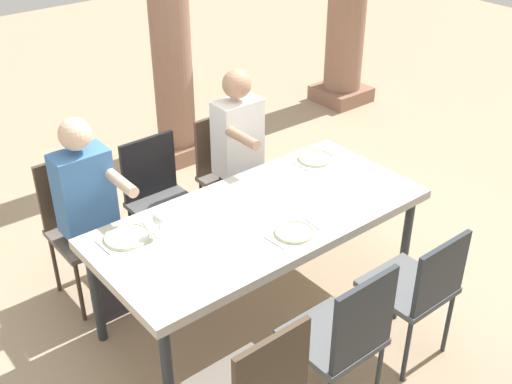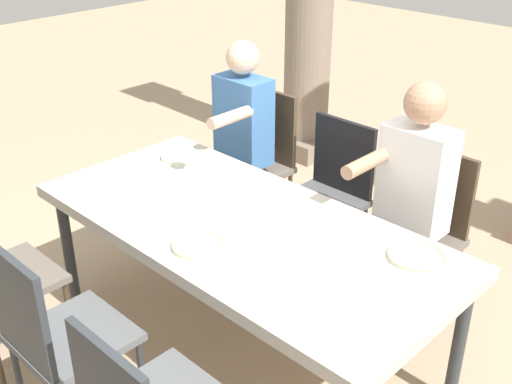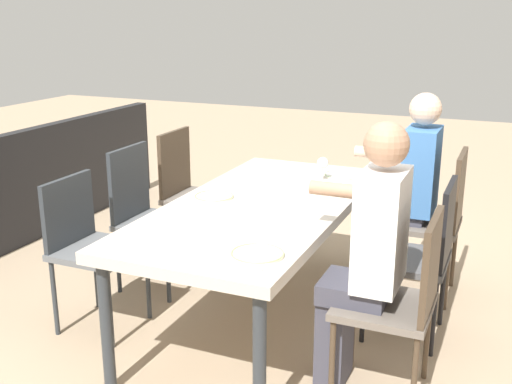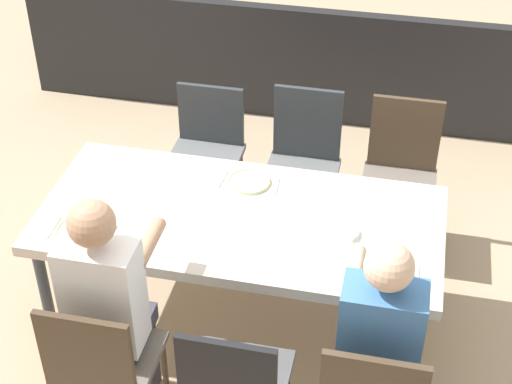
# 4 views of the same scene
# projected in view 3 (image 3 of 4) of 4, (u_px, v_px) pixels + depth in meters

# --- Properties ---
(ground_plane) EXTENTS (16.00, 16.00, 0.00)m
(ground_plane) POSITION_uv_depth(u_px,v_px,m) (260.00, 320.00, 3.75)
(ground_plane) COLOR tan
(dining_table) EXTENTS (2.06, 0.96, 0.74)m
(dining_table) POSITION_uv_depth(u_px,v_px,m) (260.00, 212.00, 3.55)
(dining_table) COLOR beige
(dining_table) RESTS_ON ground
(chair_west_north) EXTENTS (0.44, 0.44, 0.96)m
(chair_west_north) POSITION_uv_depth(u_px,v_px,m) (438.00, 214.00, 3.93)
(chair_west_north) COLOR #6A6158
(chair_west_north) RESTS_ON ground
(chair_west_south) EXTENTS (0.44, 0.44, 0.95)m
(chair_west_south) POSITION_uv_depth(u_px,v_px,m) (189.00, 186.00, 4.62)
(chair_west_south) COLOR #6A6158
(chair_west_south) RESTS_ON ground
(chair_mid_north) EXTENTS (0.44, 0.44, 0.92)m
(chair_mid_north) POSITION_uv_depth(u_px,v_px,m) (423.00, 250.00, 3.42)
(chair_mid_north) COLOR #4F4F50
(chair_mid_north) RESTS_ON ground
(chair_mid_south) EXTENTS (0.44, 0.44, 0.95)m
(chair_mid_south) POSITION_uv_depth(u_px,v_px,m) (145.00, 209.00, 4.10)
(chair_mid_south) COLOR #5B5E61
(chair_mid_south) RESTS_ON ground
(chair_east_north) EXTENTS (0.44, 0.44, 0.92)m
(chair_east_north) POSITION_uv_depth(u_px,v_px,m) (402.00, 295.00, 2.88)
(chair_east_north) COLOR #6A6158
(chair_east_north) RESTS_ON ground
(chair_east_south) EXTENTS (0.44, 0.44, 0.89)m
(chair_east_south) POSITION_uv_depth(u_px,v_px,m) (88.00, 240.00, 3.56)
(chair_east_south) COLOR #5B5E61
(chair_east_south) RESTS_ON ground
(diner_woman_green) EXTENTS (0.35, 0.49, 1.33)m
(diner_woman_green) POSITION_uv_depth(u_px,v_px,m) (367.00, 252.00, 2.90)
(diner_woman_green) COLOR #3F3F4C
(diner_woman_green) RESTS_ON ground
(diner_man_white) EXTENTS (0.35, 0.49, 1.32)m
(diner_man_white) POSITION_uv_depth(u_px,v_px,m) (409.00, 189.00, 3.96)
(diner_man_white) COLOR #3F3F4C
(diner_man_white) RESTS_ON ground
(plate_0) EXTENTS (0.26, 0.26, 0.02)m
(plate_0) POSITION_uv_depth(u_px,v_px,m) (344.00, 175.00, 4.10)
(plate_0) COLOR white
(plate_0) RESTS_ON dining_table
(wine_glass_0) EXTENTS (0.08, 0.08, 0.16)m
(wine_glass_0) POSITION_uv_depth(u_px,v_px,m) (323.00, 164.00, 3.96)
(wine_glass_0) COLOR white
(wine_glass_0) RESTS_ON dining_table
(fork_0) EXTENTS (0.02, 0.17, 0.01)m
(fork_0) POSITION_uv_depth(u_px,v_px,m) (350.00, 171.00, 4.23)
(fork_0) COLOR silver
(fork_0) RESTS_ON dining_table
(spoon_0) EXTENTS (0.02, 0.17, 0.01)m
(spoon_0) POSITION_uv_depth(u_px,v_px,m) (338.00, 182.00, 3.97)
(spoon_0) COLOR silver
(spoon_0) RESTS_ON dining_table
(plate_1) EXTENTS (0.23, 0.23, 0.02)m
(plate_1) POSITION_uv_depth(u_px,v_px,m) (214.00, 196.00, 3.63)
(plate_1) COLOR silver
(plate_1) RESTS_ON dining_table
(fork_1) EXTENTS (0.03, 0.17, 0.01)m
(fork_1) POSITION_uv_depth(u_px,v_px,m) (225.00, 191.00, 3.76)
(fork_1) COLOR silver
(fork_1) RESTS_ON dining_table
(spoon_1) EXTENTS (0.03, 0.17, 0.01)m
(spoon_1) POSITION_uv_depth(u_px,v_px,m) (202.00, 204.00, 3.50)
(spoon_1) COLOR silver
(spoon_1) RESTS_ON dining_table
(plate_2) EXTENTS (0.24, 0.24, 0.02)m
(plate_2) POSITION_uv_depth(u_px,v_px,m) (258.00, 254.00, 2.77)
(plate_2) COLOR silver
(plate_2) RESTS_ON dining_table
(fork_2) EXTENTS (0.02, 0.17, 0.01)m
(fork_2) POSITION_uv_depth(u_px,v_px,m) (270.00, 244.00, 2.90)
(fork_2) COLOR silver
(fork_2) RESTS_ON dining_table
(spoon_2) EXTENTS (0.02, 0.17, 0.01)m
(spoon_2) POSITION_uv_depth(u_px,v_px,m) (244.00, 267.00, 2.64)
(spoon_2) COLOR silver
(spoon_2) RESTS_ON dining_table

